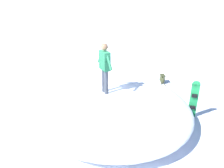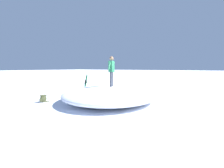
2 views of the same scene
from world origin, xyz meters
TOP-DOWN VIEW (x-y plane):
  - ground at (0.00, 0.00)m, footprint 240.00×240.00m
  - snow_mound at (-0.13, -0.38)m, footprint 7.26×6.71m
  - snowboarder_standing at (0.00, -0.26)m, footprint 1.06×0.32m
  - snowboard_primary_upright at (-1.02, -3.22)m, footprint 0.41×0.39m
  - backpack_near at (2.31, -3.58)m, footprint 0.60×0.27m

SIDE VIEW (x-z plane):
  - ground at x=0.00m, z-range 0.00..0.00m
  - backpack_near at x=2.31m, z-range 0.00..0.45m
  - snow_mound at x=-0.13m, z-range 0.00..0.91m
  - snowboard_primary_upright at x=-1.02m, z-range 0.02..1.56m
  - snowboarder_standing at x=0.00m, z-range 1.06..2.85m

